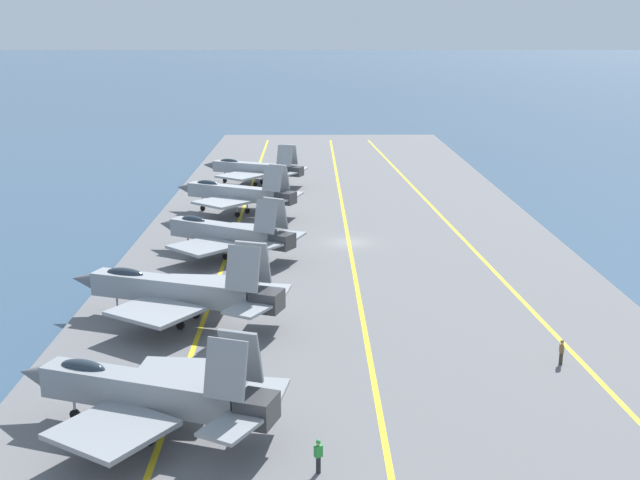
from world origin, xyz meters
The scene contains 12 objects.
ground_plane centered at (0.00, 0.00, 0.00)m, with size 2000.00×2000.00×0.00m, color #334C66.
carrier_deck centered at (0.00, 0.00, 0.20)m, with size 178.89×44.13×0.40m, color slate.
deck_stripe_foul_line centered at (0.00, -12.14, 0.40)m, with size 161.00×0.36×0.01m, color yellow.
deck_stripe_centerline centered at (0.00, 0.00, 0.40)m, with size 161.00×0.36×0.01m, color yellow.
deck_stripe_edge_line centered at (0.00, 12.14, 0.40)m, with size 161.00×0.36×0.01m, color yellow.
parked_jet_nearest centered at (-40.40, 12.75, 2.80)m, with size 12.44×15.63×6.29m.
parked_jet_second centered at (-23.43, 13.85, 2.95)m, with size 12.16×17.36×6.60m.
parked_jet_third centered at (-4.98, 12.12, 2.68)m, with size 12.87×15.25×6.15m.
parked_jet_fourth centered at (13.11, 12.72, 3.01)m, with size 12.33×15.92×6.33m.
parked_jet_fifth centered at (32.24, 11.95, 2.75)m, with size 13.38×15.62×5.97m.
crew_green_vest centered at (-44.65, 3.55, 1.40)m, with size 0.42×0.46×1.81m.
crew_brown_vest centered at (-31.51, -12.39, 1.33)m, with size 0.42×0.32×1.70m.
Camera 1 is at (-79.91, 3.85, 21.42)m, focal length 45.00 mm.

